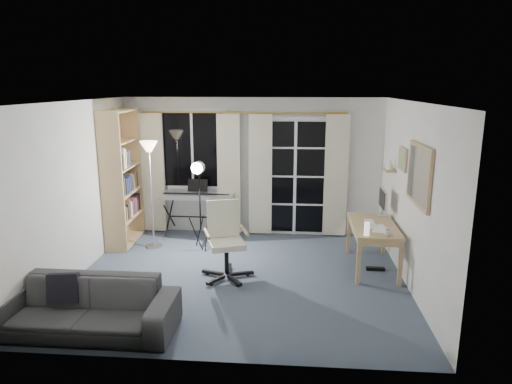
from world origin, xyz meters
TOP-DOWN VIEW (x-y plane):
  - floor at (0.00, 0.00)m, footprint 4.50×4.00m
  - window at (-1.05, 1.97)m, footprint 1.20×0.08m
  - french_door at (0.75, 1.97)m, footprint 1.32×0.09m
  - curtains at (-0.14, 1.88)m, footprint 3.60×0.07m
  - bookshelf at (-2.13, 1.26)m, footprint 0.41×1.05m
  - torchiere_lamp at (-1.55, 1.09)m, footprint 0.37×0.37m
  - keyboard_piano at (-0.94, 1.70)m, footprint 1.30×0.64m
  - studio_light at (-0.76, 1.01)m, footprint 0.29×0.30m
  - office_chair at (-0.21, 0.07)m, footprint 0.74×0.71m
  - desk at (1.88, 0.49)m, footprint 0.62×1.23m
  - monitor at (2.08, 0.94)m, footprint 0.16×0.48m
  - desk_clutter at (1.82, 0.28)m, footprint 0.39×0.75m
  - mug at (1.98, -0.01)m, footprint 0.11×0.09m
  - wall_mirror at (2.22, -0.35)m, footprint 0.04×0.94m
  - framed_print at (2.23, 0.55)m, footprint 0.03×0.42m
  - wall_shelf at (2.16, 1.05)m, footprint 0.16×0.30m
  - sofa at (-1.49, -1.55)m, footprint 1.93×0.57m

SIDE VIEW (x-z plane):
  - floor at x=0.00m, z-range -0.02..0.00m
  - sofa at x=-1.49m, z-range 0.00..0.76m
  - desk_clutter at x=1.82m, z-range 0.10..0.94m
  - desk at x=1.88m, z-range 0.25..0.91m
  - office_chair at x=-0.21m, z-range 0.09..1.16m
  - keyboard_piano at x=-0.94m, z-range 0.24..1.18m
  - mug at x=1.98m, z-range 0.66..0.77m
  - monitor at x=2.08m, z-range 0.70..1.12m
  - french_door at x=0.75m, z-range -0.03..2.08m
  - bookshelf at x=-2.13m, z-range -0.06..2.17m
  - curtains at x=-0.14m, z-range 0.03..2.16m
  - studio_light at x=-0.76m, z-range 0.45..1.93m
  - torchiere_lamp at x=-1.55m, z-range 0.53..2.28m
  - wall_shelf at x=2.16m, z-range 1.32..1.50m
  - window at x=-1.05m, z-range 0.80..2.20m
  - wall_mirror at x=2.22m, z-range 1.18..1.92m
  - framed_print at x=2.23m, z-range 1.44..1.76m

